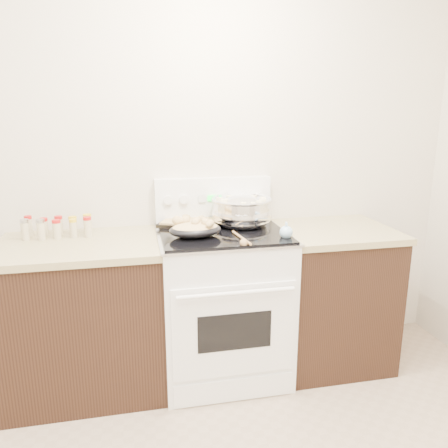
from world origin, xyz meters
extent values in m
cube|color=beige|center=(0.00, 1.77, 1.35)|extent=(4.00, 0.05, 2.70)
cube|color=black|center=(-0.48, 1.43, 0.44)|extent=(0.90, 0.64, 0.88)
cube|color=olive|center=(-0.48, 1.43, 0.90)|extent=(0.93, 0.67, 0.04)
cube|color=black|center=(1.08, 1.43, 0.44)|extent=(0.70, 0.64, 0.88)
cube|color=olive|center=(1.08, 1.43, 0.90)|extent=(0.73, 0.67, 0.04)
cube|color=white|center=(0.35, 1.42, 0.46)|extent=(0.76, 0.66, 0.92)
cube|color=white|center=(0.35, 1.08, 0.45)|extent=(0.70, 0.01, 0.55)
cube|color=black|center=(0.35, 1.08, 0.46)|extent=(0.42, 0.01, 0.22)
cylinder|color=white|center=(0.35, 1.04, 0.70)|extent=(0.65, 0.02, 0.02)
cube|color=white|center=(0.35, 1.09, 0.08)|extent=(0.70, 0.01, 0.14)
cube|color=silver|center=(0.35, 1.42, 0.93)|extent=(0.78, 0.68, 0.01)
cube|color=black|center=(0.35, 1.42, 0.94)|extent=(0.74, 0.64, 0.01)
cube|color=white|center=(0.35, 1.72, 1.08)|extent=(0.76, 0.07, 0.28)
cylinder|color=white|center=(0.05, 1.67, 1.10)|extent=(0.06, 0.02, 0.06)
cylinder|color=white|center=(0.15, 1.67, 1.10)|extent=(0.06, 0.02, 0.06)
cylinder|color=white|center=(0.55, 1.67, 1.10)|extent=(0.06, 0.02, 0.06)
cylinder|color=white|center=(0.65, 1.67, 1.10)|extent=(0.06, 0.02, 0.06)
cube|color=#19E533|center=(0.35, 1.67, 1.10)|extent=(0.09, 0.00, 0.04)
cube|color=silver|center=(0.27, 1.67, 1.10)|extent=(0.05, 0.00, 0.05)
cube|color=silver|center=(0.43, 1.67, 1.10)|extent=(0.05, 0.00, 0.05)
ellipsoid|color=silver|center=(0.50, 1.54, 1.02)|extent=(0.49, 0.49, 0.23)
cylinder|color=silver|center=(0.50, 1.54, 0.95)|extent=(0.21, 0.21, 0.01)
torus|color=silver|center=(0.50, 1.54, 1.11)|extent=(0.39, 0.39, 0.02)
cylinder|color=silver|center=(0.50, 1.54, 1.04)|extent=(0.36, 0.36, 0.13)
cylinder|color=brown|center=(0.50, 1.54, 1.10)|extent=(0.34, 0.34, 0.00)
cube|color=#FEF2BB|center=(0.63, 1.50, 1.10)|extent=(0.04, 0.04, 0.03)
cube|color=#FEF2BB|center=(0.36, 1.57, 1.10)|extent=(0.04, 0.04, 0.03)
cube|color=#FEF2BB|center=(0.38, 1.51, 1.10)|extent=(0.04, 0.04, 0.03)
cube|color=#FEF2BB|center=(0.51, 1.50, 1.10)|extent=(0.04, 0.04, 0.03)
cube|color=#FEF2BB|center=(0.50, 1.53, 1.10)|extent=(0.03, 0.03, 0.03)
cube|color=#FEF2BB|center=(0.59, 1.59, 1.10)|extent=(0.05, 0.05, 0.03)
cube|color=#FEF2BB|center=(0.58, 1.44, 1.10)|extent=(0.03, 0.03, 0.03)
cube|color=#FEF2BB|center=(0.61, 1.48, 1.10)|extent=(0.03, 0.03, 0.02)
cube|color=#FEF2BB|center=(0.47, 1.40, 1.10)|extent=(0.04, 0.04, 0.03)
cube|color=#FEF2BB|center=(0.50, 1.52, 1.10)|extent=(0.04, 0.04, 0.03)
cube|color=#FEF2BB|center=(0.56, 1.56, 1.10)|extent=(0.04, 0.04, 0.03)
cube|color=#FEF2BB|center=(0.63, 1.53, 1.10)|extent=(0.04, 0.04, 0.03)
cube|color=#FEF2BB|center=(0.44, 1.62, 1.10)|extent=(0.04, 0.04, 0.03)
cube|color=#FEF2BB|center=(0.55, 1.57, 1.10)|extent=(0.04, 0.04, 0.03)
cube|color=#FEF2BB|center=(0.53, 1.41, 1.10)|extent=(0.03, 0.03, 0.02)
cube|color=#FEF2BB|center=(0.40, 1.53, 1.10)|extent=(0.04, 0.04, 0.03)
cube|color=#FEF2BB|center=(0.57, 1.58, 1.10)|extent=(0.04, 0.04, 0.03)
cube|color=#FEF2BB|center=(0.63, 1.53, 1.10)|extent=(0.03, 0.03, 0.02)
ellipsoid|color=black|center=(0.17, 1.33, 0.98)|extent=(0.32, 0.24, 0.08)
ellipsoid|color=tan|center=(0.17, 1.33, 1.00)|extent=(0.29, 0.22, 0.06)
sphere|color=tan|center=(0.10, 1.38, 1.03)|extent=(0.04, 0.04, 0.04)
sphere|color=tan|center=(0.12, 1.39, 1.03)|extent=(0.05, 0.05, 0.05)
sphere|color=tan|center=(0.08, 1.39, 1.03)|extent=(0.06, 0.06, 0.06)
sphere|color=tan|center=(0.17, 1.32, 1.03)|extent=(0.04, 0.04, 0.04)
sphere|color=tan|center=(0.25, 1.28, 1.03)|extent=(0.04, 0.04, 0.04)
sphere|color=tan|center=(0.23, 1.31, 1.03)|extent=(0.05, 0.05, 0.05)
sphere|color=tan|center=(0.18, 1.35, 1.03)|extent=(0.05, 0.05, 0.05)
sphere|color=tan|center=(0.24, 1.26, 1.03)|extent=(0.04, 0.04, 0.04)
cube|color=black|center=(0.18, 1.61, 0.95)|extent=(0.44, 0.39, 0.02)
cube|color=tan|center=(0.18, 1.61, 0.97)|extent=(0.39, 0.34, 0.02)
sphere|color=tan|center=(0.17, 1.66, 0.98)|extent=(0.03, 0.03, 0.03)
sphere|color=tan|center=(0.25, 1.61, 0.98)|extent=(0.04, 0.04, 0.04)
sphere|color=tan|center=(0.15, 1.59, 0.98)|extent=(0.05, 0.05, 0.05)
sphere|color=tan|center=(0.26, 1.64, 0.98)|extent=(0.03, 0.03, 0.03)
sphere|color=tan|center=(0.18, 1.54, 0.98)|extent=(0.03, 0.03, 0.03)
sphere|color=tan|center=(0.16, 1.67, 0.98)|extent=(0.04, 0.04, 0.04)
sphere|color=tan|center=(0.16, 1.69, 0.98)|extent=(0.04, 0.04, 0.04)
sphere|color=tan|center=(0.09, 1.60, 0.98)|extent=(0.03, 0.03, 0.03)
sphere|color=tan|center=(0.26, 1.56, 0.98)|extent=(0.04, 0.04, 0.04)
sphere|color=tan|center=(0.20, 1.54, 0.98)|extent=(0.04, 0.04, 0.04)
cylinder|color=#AF8350|center=(0.42, 1.23, 0.95)|extent=(0.05, 0.27, 0.01)
sphere|color=#AF8350|center=(0.41, 1.12, 0.96)|extent=(0.04, 0.04, 0.04)
sphere|color=#96C0DF|center=(0.68, 1.21, 0.97)|extent=(0.08, 0.08, 0.08)
cylinder|color=#96C0DF|center=(0.72, 1.32, 1.00)|extent=(0.10, 0.24, 0.07)
cylinder|color=#BFB28C|center=(-0.78, 1.63, 0.97)|extent=(0.04, 0.04, 0.11)
cylinder|color=#B21414|center=(-0.78, 1.63, 1.04)|extent=(0.04, 0.04, 0.02)
cylinder|color=#BFB28C|center=(-0.69, 1.63, 0.96)|extent=(0.04, 0.04, 0.09)
cylinder|color=#B21414|center=(-0.69, 1.63, 1.02)|extent=(0.05, 0.05, 0.02)
cylinder|color=#BFB28C|center=(-0.61, 1.63, 0.97)|extent=(0.04, 0.04, 0.10)
cylinder|color=#B21414|center=(-0.61, 1.63, 1.02)|extent=(0.05, 0.05, 0.02)
cylinder|color=#BFB28C|center=(-0.53, 1.62, 0.97)|extent=(0.05, 0.05, 0.09)
cylinder|color=gold|center=(-0.53, 1.62, 1.02)|extent=(0.05, 0.05, 0.02)
cylinder|color=#BFB28C|center=(-0.44, 1.63, 0.97)|extent=(0.05, 0.05, 0.10)
cylinder|color=gold|center=(-0.44, 1.63, 1.03)|extent=(0.05, 0.05, 0.02)
cylinder|color=#BFB28C|center=(-0.78, 1.55, 0.97)|extent=(0.05, 0.05, 0.10)
cylinder|color=#B2B2B7|center=(-0.78, 1.55, 1.03)|extent=(0.05, 0.05, 0.02)
cylinder|color=#BFB28C|center=(-0.69, 1.53, 0.97)|extent=(0.04, 0.04, 0.10)
cylinder|color=#B2B2B7|center=(-0.69, 1.53, 1.03)|extent=(0.05, 0.05, 0.02)
cylinder|color=#BFB28C|center=(-0.61, 1.54, 0.97)|extent=(0.05, 0.05, 0.09)
cylinder|color=#B21414|center=(-0.61, 1.54, 1.02)|extent=(0.05, 0.05, 0.02)
cylinder|color=#BFB28C|center=(-0.52, 1.54, 0.97)|extent=(0.04, 0.04, 0.09)
cylinder|color=gold|center=(-0.52, 1.54, 1.02)|extent=(0.04, 0.04, 0.02)
cylinder|color=#BFB28C|center=(-0.44, 1.54, 0.97)|extent=(0.04, 0.04, 0.10)
cylinder|color=#B21414|center=(-0.44, 1.54, 1.03)|extent=(0.05, 0.05, 0.02)
camera|label=1|loc=(-0.16, -1.06, 1.64)|focal=35.00mm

